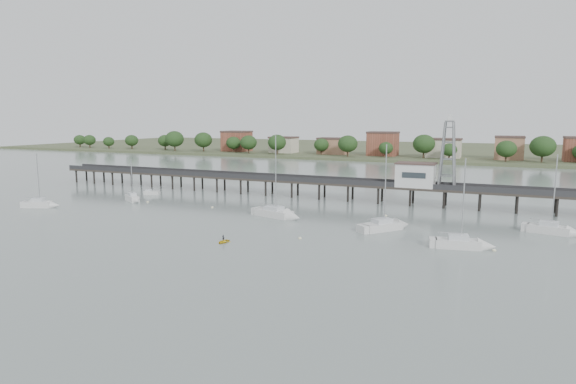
# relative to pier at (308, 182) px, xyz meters

# --- Properties ---
(ground_plane) EXTENTS (500.00, 500.00, 0.00)m
(ground_plane) POSITION_rel_pier_xyz_m (0.00, -60.00, -3.79)
(ground_plane) COLOR slate
(ground_plane) RESTS_ON ground
(pier) EXTENTS (150.00, 5.00, 5.50)m
(pier) POSITION_rel_pier_xyz_m (0.00, 0.00, 0.00)
(pier) COLOR #2D2823
(pier) RESTS_ON ground
(pier_building) EXTENTS (8.40, 5.40, 5.30)m
(pier_building) POSITION_rel_pier_xyz_m (25.00, 0.00, 2.87)
(pier_building) COLOR silver
(pier_building) RESTS_ON ground
(lattice_tower) EXTENTS (3.20, 3.20, 15.50)m
(lattice_tower) POSITION_rel_pier_xyz_m (31.50, 0.00, 7.31)
(lattice_tower) COLOR slate
(lattice_tower) RESTS_ON ground
(sailboat_d) EXTENTS (8.74, 4.05, 13.89)m
(sailboat_d) POSITION_rel_pier_xyz_m (37.97, -33.38, -3.16)
(sailboat_d) COLOR silver
(sailboat_d) RESTS_ON ground
(sailboat_e) EXTENTS (8.64, 3.97, 13.75)m
(sailboat_e) POSITION_rel_pier_xyz_m (50.84, -18.23, -3.16)
(sailboat_e) COLOR silver
(sailboat_e) RESTS_ON ground
(sailboat_a) EXTENTS (7.50, 4.74, 12.08)m
(sailboat_a) POSITION_rel_pier_xyz_m (-46.76, -34.92, -3.15)
(sailboat_a) COLOR silver
(sailboat_a) RESTS_ON ground
(sailboat_b) EXTENTS (6.03, 4.40, 10.04)m
(sailboat_b) POSITION_rel_pier_xyz_m (-34.08, -21.71, -3.13)
(sailboat_b) COLOR silver
(sailboat_b) RESTS_ON ground
(sailboat_c) EXTENTS (8.01, 9.02, 15.38)m
(sailboat_c) POSITION_rel_pier_xyz_m (24.96, -25.68, -3.16)
(sailboat_c) COLOR silver
(sailboat_c) RESTS_ON ground
(sailboat_f) EXTENTS (10.58, 5.49, 16.59)m
(sailboat_f) POSITION_rel_pier_xyz_m (4.03, -24.32, -3.17)
(sailboat_f) COLOR silver
(sailboat_f) RESTS_ON ground
(white_tender) EXTENTS (4.08, 2.67, 1.47)m
(white_tender) POSITION_rel_pier_xyz_m (-37.29, -11.60, -3.34)
(white_tender) COLOR silver
(white_tender) RESTS_ON ground
(yellow_dinghy) EXTENTS (1.71, 0.68, 2.33)m
(yellow_dinghy) POSITION_rel_pier_xyz_m (3.62, -44.69, -3.79)
(yellow_dinghy) COLOR yellow
(yellow_dinghy) RESTS_ON ground
(dinghy_occupant) EXTENTS (0.45, 1.00, 0.23)m
(dinghy_occupant) POSITION_rel_pier_xyz_m (3.62, -44.69, -3.79)
(dinghy_occupant) COLOR black
(dinghy_occupant) RESTS_ON ground
(mooring_buoys) EXTENTS (72.84, 23.73, 0.39)m
(mooring_buoys) POSITION_rel_pier_xyz_m (6.49, -25.47, -3.71)
(mooring_buoys) COLOR #FAF4C2
(mooring_buoys) RESTS_ON ground
(far_shore) EXTENTS (500.00, 170.00, 10.40)m
(far_shore) POSITION_rel_pier_xyz_m (0.36, 179.58, -2.85)
(far_shore) COLOR #475133
(far_shore) RESTS_ON ground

